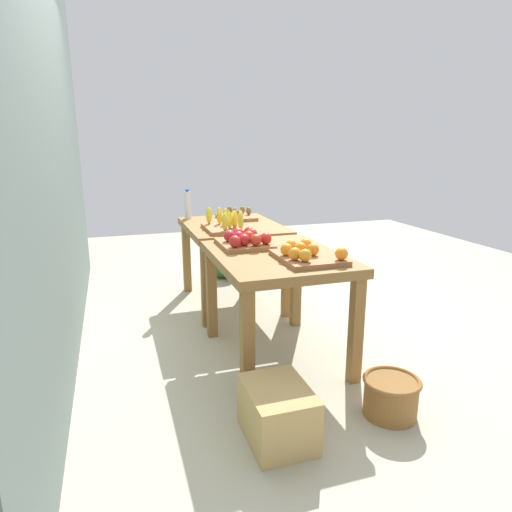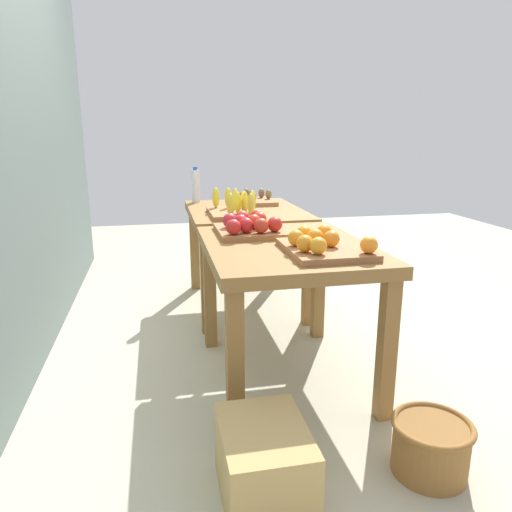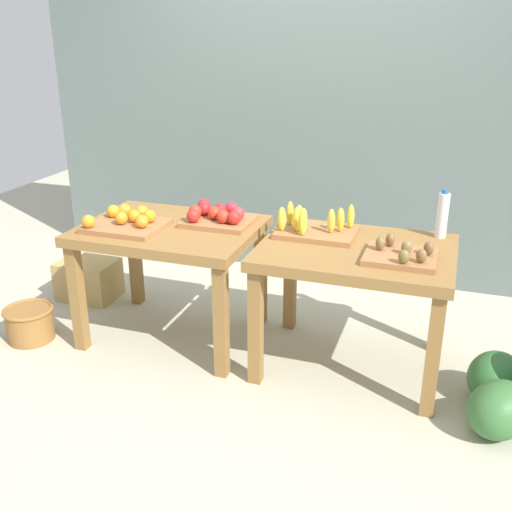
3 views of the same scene
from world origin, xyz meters
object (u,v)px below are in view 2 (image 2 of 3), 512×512
display_table_left (286,264)px  display_table_right (245,223)px  kiwi_bin (253,200)px  cardboard_produce_box (264,464)px  water_bottle (196,186)px  apple_bin (249,226)px  orange_bin (323,245)px  banana_crate (235,208)px  watermelon_pile (254,253)px  wicker_basket (431,446)px

display_table_left → display_table_right: size_ratio=1.00×
kiwi_bin → cardboard_produce_box: size_ratio=0.90×
display_table_left → water_bottle: water_bottle is taller
display_table_left → apple_bin: 0.32m
orange_bin → apple_bin: size_ratio=1.10×
display_table_right → water_bottle: (0.42, 0.32, 0.24)m
orange_bin → water_bottle: (1.76, 0.43, 0.09)m
apple_bin → water_bottle: water_bottle is taller
kiwi_bin → apple_bin: bearing=167.5°
apple_bin → banana_crate: (0.60, -0.02, 0.00)m
orange_bin → banana_crate: banana_crate is taller
banana_crate → kiwi_bin: 0.56m
apple_bin → banana_crate: bearing=-2.1°
apple_bin → kiwi_bin: (1.12, -0.25, -0.02)m
banana_crate → cardboard_produce_box: size_ratio=1.10×
kiwi_bin → cardboard_produce_box: kiwi_bin is taller
orange_bin → apple_bin: apple_bin is taller
watermelon_pile → cardboard_produce_box: (-2.83, 0.55, -0.03)m
cardboard_produce_box → display_table_left: bearing=-19.8°
orange_bin → banana_crate: 1.10m
display_table_left → watermelon_pile: display_table_left is taller
water_bottle → banana_crate: bearing=-163.6°
display_table_right → wicker_basket: (-1.95, -0.35, -0.51)m
display_table_left → wicker_basket: 1.04m
display_table_right → wicker_basket: size_ratio=3.38×
banana_crate → water_bottle: water_bottle is taller
cardboard_produce_box → kiwi_bin: bearing=-10.5°
apple_bin → watermelon_pile: apple_bin is taller
display_table_right → water_bottle: 0.57m
display_table_left → apple_bin: size_ratio=2.60×
display_table_left → orange_bin: orange_bin is taller
water_bottle → wicker_basket: 2.57m
display_table_left → water_bottle: size_ratio=3.78×
kiwi_bin → watermelon_pile: 0.87m
apple_bin → kiwi_bin: size_ratio=1.11×
orange_bin → wicker_basket: size_ratio=1.43×
watermelon_pile → cardboard_produce_box: bearing=169.1°
display_table_left → apple_bin: (0.25, 0.14, 0.15)m
kiwi_bin → cardboard_produce_box: (-2.20, 0.41, -0.62)m
display_table_left → wicker_basket: size_ratio=3.38×
kiwi_bin → wicker_basket: 2.30m
watermelon_pile → display_table_left: bearing=173.0°
water_bottle → wicker_basket: (-2.37, -0.67, -0.75)m
kiwi_bin → wicker_basket: kiwi_bin is taller
wicker_basket → cardboard_produce_box: size_ratio=0.77×
water_bottle → cardboard_produce_box: water_bottle is taller
display_table_left → wicker_basket: display_table_left is taller
banana_crate → kiwi_bin: banana_crate is taller
kiwi_bin → display_table_left: bearing=175.4°
display_table_right → apple_bin: bearing=170.9°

